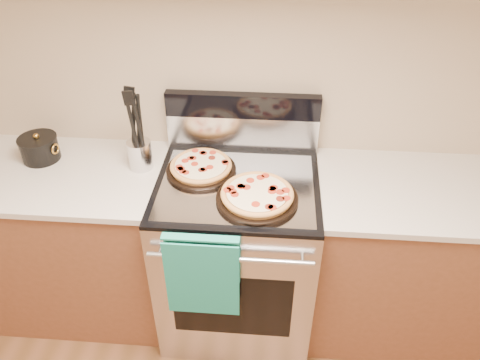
# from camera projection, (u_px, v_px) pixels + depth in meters

# --- Properties ---
(wall_back) EXTENTS (4.00, 0.00, 4.00)m
(wall_back) POSITION_uv_depth(u_px,v_px,m) (243.00, 65.00, 2.20)
(wall_back) COLOR tan
(wall_back) RESTS_ON ground
(range_body) EXTENTS (0.76, 0.68, 0.90)m
(range_body) POSITION_uv_depth(u_px,v_px,m) (238.00, 254.00, 2.45)
(range_body) COLOR #B7B7BC
(range_body) RESTS_ON ground
(oven_window) EXTENTS (0.56, 0.01, 0.40)m
(oven_window) POSITION_uv_depth(u_px,v_px,m) (232.00, 306.00, 2.18)
(oven_window) COLOR black
(oven_window) RESTS_ON range_body
(cooktop) EXTENTS (0.76, 0.68, 0.02)m
(cooktop) POSITION_uv_depth(u_px,v_px,m) (238.00, 184.00, 2.18)
(cooktop) COLOR black
(cooktop) RESTS_ON range_body
(backsplash_lower) EXTENTS (0.76, 0.06, 0.18)m
(backsplash_lower) POSITION_uv_depth(u_px,v_px,m) (243.00, 132.00, 2.37)
(backsplash_lower) COLOR silver
(backsplash_lower) RESTS_ON cooktop
(backsplash_upper) EXTENTS (0.76, 0.06, 0.12)m
(backsplash_upper) POSITION_uv_depth(u_px,v_px,m) (243.00, 105.00, 2.28)
(backsplash_upper) COLOR black
(backsplash_upper) RESTS_ON backsplash_lower
(oven_handle) EXTENTS (0.70, 0.03, 0.03)m
(oven_handle) POSITION_uv_depth(u_px,v_px,m) (230.00, 259.00, 1.94)
(oven_handle) COLOR silver
(oven_handle) RESTS_ON range_body
(dish_towel) EXTENTS (0.32, 0.05, 0.42)m
(dish_towel) POSITION_uv_depth(u_px,v_px,m) (203.00, 274.00, 2.01)
(dish_towel) COLOR teal
(dish_towel) RESTS_ON oven_handle
(foil_sheet) EXTENTS (0.70, 0.55, 0.01)m
(foil_sheet) POSITION_uv_depth(u_px,v_px,m) (237.00, 186.00, 2.15)
(foil_sheet) COLOR gray
(foil_sheet) RESTS_ON cooktop
(cabinet_left) EXTENTS (1.00, 0.62, 0.88)m
(cabinet_left) POSITION_uv_depth(u_px,v_px,m) (77.00, 243.00, 2.54)
(cabinet_left) COLOR brown
(cabinet_left) RESTS_ON ground
(countertop_left) EXTENTS (1.02, 0.64, 0.03)m
(countertop_left) POSITION_uv_depth(u_px,v_px,m) (58.00, 174.00, 2.27)
(countertop_left) COLOR beige
(countertop_left) RESTS_ON cabinet_left
(cabinet_right) EXTENTS (1.00, 0.62, 0.88)m
(cabinet_right) POSITION_uv_depth(u_px,v_px,m) (407.00, 261.00, 2.42)
(cabinet_right) COLOR brown
(cabinet_right) RESTS_ON ground
(countertop_right) EXTENTS (1.02, 0.64, 0.03)m
(countertop_right) POSITION_uv_depth(u_px,v_px,m) (428.00, 192.00, 2.15)
(countertop_right) COLOR beige
(countertop_right) RESTS_ON cabinet_right
(pepperoni_pizza_back) EXTENTS (0.37, 0.37, 0.04)m
(pepperoni_pizza_back) POSITION_uv_depth(u_px,v_px,m) (201.00, 167.00, 2.22)
(pepperoni_pizza_back) COLOR #B67D37
(pepperoni_pizza_back) RESTS_ON foil_sheet
(pepperoni_pizza_front) EXTENTS (0.36, 0.36, 0.05)m
(pepperoni_pizza_front) POSITION_uv_depth(u_px,v_px,m) (257.00, 196.00, 2.04)
(pepperoni_pizza_front) COLOR #B67D37
(pepperoni_pizza_front) RESTS_ON foil_sheet
(utensil_crock) EXTENTS (0.13, 0.13, 0.14)m
(utensil_crock) POSITION_uv_depth(u_px,v_px,m) (140.00, 155.00, 2.25)
(utensil_crock) COLOR silver
(utensil_crock) RESTS_ON countertop_left
(saucepan) EXTENTS (0.22, 0.22, 0.11)m
(saucepan) POSITION_uv_depth(u_px,v_px,m) (40.00, 149.00, 2.32)
(saucepan) COLOR black
(saucepan) RESTS_ON countertop_left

